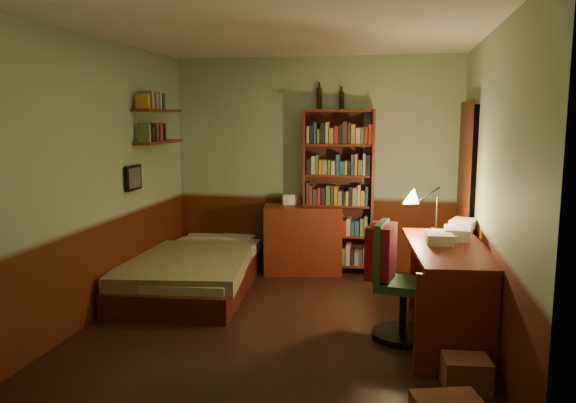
% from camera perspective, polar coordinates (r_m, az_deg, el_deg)
% --- Properties ---
extents(floor, '(3.50, 4.00, 0.02)m').
position_cam_1_polar(floor, '(5.27, -0.53, -12.43)').
color(floor, black).
rests_on(floor, ground).
extents(ceiling, '(3.50, 4.00, 0.02)m').
position_cam_1_polar(ceiling, '(4.97, -0.57, 17.04)').
color(ceiling, silver).
rests_on(ceiling, wall_back).
extents(wall_back, '(3.50, 0.02, 2.60)m').
position_cam_1_polar(wall_back, '(6.92, 2.78, 3.77)').
color(wall_back, '#94B089').
rests_on(wall_back, ground).
extents(wall_left, '(0.02, 4.00, 2.60)m').
position_cam_1_polar(wall_left, '(5.57, -18.59, 2.17)').
color(wall_left, '#94B089').
rests_on(wall_left, ground).
extents(wall_right, '(0.02, 4.00, 2.60)m').
position_cam_1_polar(wall_right, '(4.92, 20.00, 1.30)').
color(wall_right, '#94B089').
rests_on(wall_right, ground).
extents(wall_front, '(3.50, 0.02, 2.60)m').
position_cam_1_polar(wall_front, '(3.03, -8.16, -2.52)').
color(wall_front, '#94B089').
rests_on(wall_front, ground).
extents(doorway, '(0.06, 0.90, 2.00)m').
position_cam_1_polar(doorway, '(6.23, 17.66, 0.06)').
color(doorway, black).
rests_on(doorway, ground).
extents(door_trim, '(0.02, 0.98, 2.08)m').
position_cam_1_polar(door_trim, '(6.22, 17.34, 0.07)').
color(door_trim, '#3B180B').
rests_on(door_trim, ground).
extents(bed, '(1.38, 2.33, 0.67)m').
position_cam_1_polar(bed, '(6.33, -9.50, -5.67)').
color(bed, olive).
rests_on(bed, ground).
extents(dresser, '(0.99, 0.62, 0.82)m').
position_cam_1_polar(dresser, '(6.83, 1.50, -3.82)').
color(dresser, '#5A200F').
rests_on(dresser, ground).
extents(mini_stereo, '(0.27, 0.24, 0.12)m').
position_cam_1_polar(mini_stereo, '(6.90, 0.30, 0.28)').
color(mini_stereo, '#B2B2B7').
rests_on(mini_stereo, dresser).
extents(bookshelf, '(0.87, 0.37, 1.97)m').
position_cam_1_polar(bookshelf, '(6.76, 5.04, 0.94)').
color(bookshelf, '#5A200F').
rests_on(bookshelf, ground).
extents(bottle_left, '(0.07, 0.07, 0.26)m').
position_cam_1_polar(bottle_left, '(6.84, 3.18, 10.39)').
color(bottle_left, black).
rests_on(bottle_left, bookshelf).
extents(bottle_right, '(0.07, 0.07, 0.21)m').
position_cam_1_polar(bottle_right, '(6.81, 5.46, 10.17)').
color(bottle_right, black).
rests_on(bottle_right, bookshelf).
extents(desk, '(0.77, 1.56, 0.81)m').
position_cam_1_polar(desk, '(5.02, 15.89, -8.86)').
color(desk, '#5A200F').
rests_on(desk, ground).
extents(paper_stack, '(0.29, 0.33, 0.11)m').
position_cam_1_polar(paper_stack, '(5.57, 17.37, -2.32)').
color(paper_stack, silver).
rests_on(paper_stack, desk).
extents(desk_lamp, '(0.24, 0.24, 0.64)m').
position_cam_1_polar(desk_lamp, '(5.49, 14.94, 0.42)').
color(desk_lamp, black).
rests_on(desk_lamp, desk).
extents(office_chair, '(0.56, 0.51, 0.99)m').
position_cam_1_polar(office_chair, '(4.90, 11.68, -8.04)').
color(office_chair, '#2B5D35').
rests_on(office_chair, ground).
extents(red_jacket, '(0.29, 0.42, 0.45)m').
position_cam_1_polar(red_jacket, '(4.96, 9.51, 0.72)').
color(red_jacket, maroon).
rests_on(red_jacket, office_chair).
extents(wall_shelf_lower, '(0.20, 0.90, 0.03)m').
position_cam_1_polar(wall_shelf_lower, '(6.48, -12.99, 5.90)').
color(wall_shelf_lower, '#5A200F').
rests_on(wall_shelf_lower, wall_left).
extents(wall_shelf_upper, '(0.20, 0.90, 0.03)m').
position_cam_1_polar(wall_shelf_upper, '(6.47, -13.09, 8.99)').
color(wall_shelf_upper, '#5A200F').
rests_on(wall_shelf_upper, wall_left).
extents(framed_picture, '(0.04, 0.32, 0.26)m').
position_cam_1_polar(framed_picture, '(6.09, -15.47, 2.34)').
color(framed_picture, black).
rests_on(framed_picture, wall_left).
extents(cardboard_box_b, '(0.34, 0.29, 0.22)m').
position_cam_1_polar(cardboard_box_b, '(4.27, 17.65, -16.29)').
color(cardboard_box_b, brown).
rests_on(cardboard_box_b, ground).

